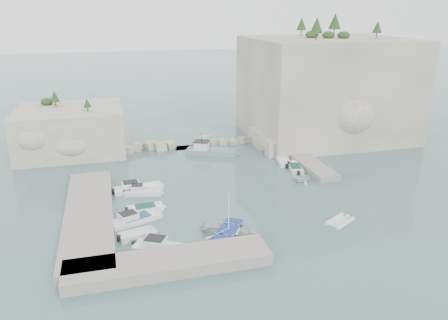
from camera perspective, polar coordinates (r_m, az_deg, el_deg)
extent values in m
plane|color=#486C69|center=(52.59, 1.72, -5.17)|extent=(400.00, 400.00, 0.00)
cube|color=beige|center=(79.24, 13.12, 9.12)|extent=(26.00, 22.00, 17.00)
cube|color=beige|center=(72.25, 7.49, 2.60)|extent=(8.00, 10.00, 2.50)
cube|color=beige|center=(73.35, -19.36, 3.74)|extent=(16.00, 14.00, 7.00)
cube|color=#9E9689|center=(49.63, -17.21, -6.94)|extent=(5.00, 24.00, 1.10)
cube|color=#9E9689|center=(39.65, -7.17, -13.18)|extent=(18.00, 4.00, 1.10)
cube|color=#9E9689|center=(65.77, 10.50, -0.02)|extent=(3.00, 16.00, 0.80)
cube|color=beige|center=(72.17, -4.09, 2.24)|extent=(28.00, 3.00, 1.40)
imported|color=white|center=(44.97, 0.60, -9.63)|extent=(6.78, 6.25, 1.15)
imported|color=silver|center=(58.75, 10.12, -2.78)|extent=(3.01, 2.64, 1.51)
imported|color=silver|center=(69.17, 6.27, 0.80)|extent=(4.10, 2.41, 1.49)
cylinder|color=white|center=(43.75, 0.61, -6.56)|extent=(0.10, 0.10, 4.20)
cone|color=#1E4219|center=(71.44, 12.02, 16.86)|extent=(1.96, 1.96, 2.45)
cone|color=#1E4219|center=(83.11, 14.30, 17.20)|extent=(2.24, 2.24, 2.80)
cone|color=#1E4219|center=(79.23, 19.41, 16.09)|extent=(1.57, 1.57, 1.96)
cone|color=#1E4219|center=(83.55, 10.10, 17.13)|extent=(1.79, 1.79, 2.24)
cone|color=#1E4219|center=(74.40, -21.25, 7.79)|extent=(1.40, 1.40, 1.75)
cone|color=#1E4219|center=(69.18, -17.45, 7.16)|extent=(1.12, 1.12, 1.40)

